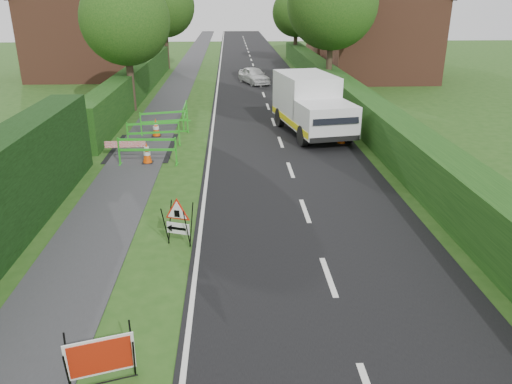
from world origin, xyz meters
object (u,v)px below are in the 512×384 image
red_rect_sign (100,358)px  works_van (311,104)px  triangle_sign (176,218)px  hatchback_car (254,75)px

red_rect_sign → works_van: 15.86m
triangle_sign → hatchback_car: bearing=102.4°
red_rect_sign → triangle_sign: (0.72, 4.55, 0.23)m
red_rect_sign → triangle_sign: bearing=64.9°
triangle_sign → works_van: works_van is taller
works_van → hatchback_car: size_ratio=1.76×
red_rect_sign → works_van: bearing=53.6°
triangle_sign → works_van: size_ratio=0.18×
triangle_sign → red_rect_sign: bearing=-79.4°
red_rect_sign → works_van: (5.48, 14.86, 0.80)m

